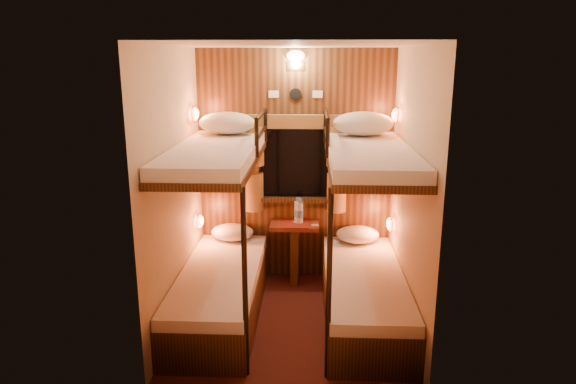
{
  "coord_description": "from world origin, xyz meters",
  "views": [
    {
      "loc": [
        0.16,
        -4.19,
        2.29
      ],
      "look_at": [
        -0.04,
        0.15,
        1.16
      ],
      "focal_mm": 32.0,
      "sensor_mm": 36.0,
      "label": 1
    }
  ],
  "objects_px": {
    "bunk_right": "(365,261)",
    "bottle_right": "(300,213)",
    "table": "(295,244)",
    "bottle_left": "(298,211)",
    "bunk_left": "(219,259)"
  },
  "relations": [
    {
      "from": "bunk_left",
      "to": "table",
      "type": "bearing_deg",
      "value": 50.33
    },
    {
      "from": "bunk_right",
      "to": "bottle_right",
      "type": "bearing_deg",
      "value": 127.25
    },
    {
      "from": "bottle_left",
      "to": "table",
      "type": "bearing_deg",
      "value": -125.0
    },
    {
      "from": "table",
      "to": "bottle_left",
      "type": "relative_size",
      "value": 2.53
    },
    {
      "from": "bottle_left",
      "to": "bottle_right",
      "type": "bearing_deg",
      "value": -63.66
    },
    {
      "from": "bunk_right",
      "to": "bottle_left",
      "type": "relative_size",
      "value": 7.34
    },
    {
      "from": "bunk_right",
      "to": "bottle_right",
      "type": "relative_size",
      "value": 7.33
    },
    {
      "from": "bunk_right",
      "to": "bottle_right",
      "type": "distance_m",
      "value": 1.01
    },
    {
      "from": "bunk_right",
      "to": "bottle_left",
      "type": "distance_m",
      "value": 1.05
    },
    {
      "from": "bottle_left",
      "to": "bottle_right",
      "type": "distance_m",
      "value": 0.05
    },
    {
      "from": "table",
      "to": "bottle_left",
      "type": "height_order",
      "value": "bottle_left"
    },
    {
      "from": "bottle_left",
      "to": "bottle_right",
      "type": "relative_size",
      "value": 1.0
    },
    {
      "from": "bunk_right",
      "to": "bottle_right",
      "type": "xyz_separation_m",
      "value": [
        -0.6,
        0.78,
        0.2
      ]
    },
    {
      "from": "bottle_left",
      "to": "bunk_left",
      "type": "bearing_deg",
      "value": -129.44
    },
    {
      "from": "table",
      "to": "bottle_left",
      "type": "bearing_deg",
      "value": 55.0
    }
  ]
}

